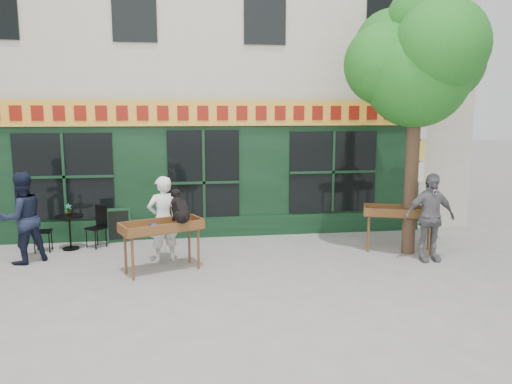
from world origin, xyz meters
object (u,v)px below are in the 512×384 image
at_px(man_left, 22,218).
at_px(woman, 163,219).
at_px(man_right, 430,217).
at_px(book_cart_center, 162,230).
at_px(bistro_table, 70,225).
at_px(dog, 180,205).
at_px(book_cart_right, 400,214).

bearing_deg(man_left, woman, 134.20).
relative_size(woman, man_right, 0.97).
distance_m(book_cart_center, bistro_table, 2.82).
relative_size(dog, man_right, 0.33).
distance_m(book_cart_center, man_left, 2.96).
xyz_separation_m(book_cart_center, book_cart_right, (5.07, 0.68, 0.00)).
height_order(woman, book_cart_right, woman).
height_order(man_right, man_left, man_left).
bearing_deg(book_cart_center, man_right, -23.55).
bearing_deg(woman, book_cart_center, 67.17).
distance_m(bistro_table, man_left, 1.20).
bearing_deg(book_cart_center, woman, 67.17).
xyz_separation_m(book_cart_center, bistro_table, (-2.09, 1.88, -0.28)).
xyz_separation_m(dog, woman, (-0.35, 0.70, -0.41)).
distance_m(dog, bistro_table, 3.20).
distance_m(dog, book_cart_right, 4.80).
distance_m(book_cart_right, man_left, 7.87).
xyz_separation_m(book_cart_center, woman, (-0.00, 0.65, 0.06)).
height_order(book_cart_center, man_left, man_left).
bearing_deg(dog, man_left, 139.06).
bearing_deg(book_cart_center, bistro_table, 115.24).
distance_m(woman, book_cart_right, 5.07).
xyz_separation_m(book_cart_center, man_right, (5.37, -0.07, 0.08)).
relative_size(book_cart_right, man_right, 0.90).
bearing_deg(woman, man_right, 149.56).
bearing_deg(man_right, woman, 173.08).
bearing_deg(dog, book_cart_right, -14.02).
distance_m(book_cart_right, man_right, 0.81).
relative_size(book_cart_center, man_right, 0.90).
bearing_deg(man_left, bistro_table, -166.99).
relative_size(book_cart_center, book_cart_right, 1.00).
bearing_deg(book_cart_right, man_left, -161.46).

